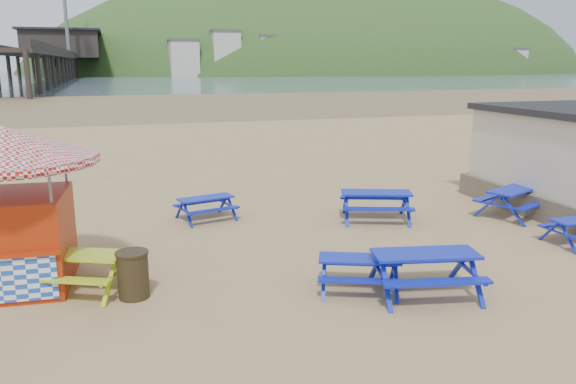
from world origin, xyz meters
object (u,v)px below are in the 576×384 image
object	(u,v)px
picnic_table_blue_b	(376,206)
litter_bin	(133,274)
ice_cream_kiosk	(7,188)
picnic_table_blue_a	(206,208)
picnic_table_yellow	(79,272)

from	to	relation	value
picnic_table_blue_b	litter_bin	size ratio (longest dim) A/B	2.59
picnic_table_blue_b	ice_cream_kiosk	world-z (taller)	ice_cream_kiosk
picnic_table_blue_a	ice_cream_kiosk	world-z (taller)	ice_cream_kiosk
picnic_table_blue_a	litter_bin	bearing A→B (deg)	-127.75
picnic_table_blue_b	picnic_table_yellow	bearing A→B (deg)	-140.07
ice_cream_kiosk	litter_bin	distance (m)	3.06
picnic_table_yellow	litter_bin	distance (m)	1.23
picnic_table_yellow	litter_bin	bearing A→B (deg)	-9.33
picnic_table_blue_a	picnic_table_blue_b	bearing A→B (deg)	-32.00
picnic_table_yellow	litter_bin	size ratio (longest dim) A/B	2.48
picnic_table_blue_a	ice_cream_kiosk	bearing A→B (deg)	-153.70
picnic_table_blue_b	picnic_table_yellow	world-z (taller)	picnic_table_blue_b
ice_cream_kiosk	picnic_table_blue_a	bearing A→B (deg)	44.58
ice_cream_kiosk	litter_bin	bearing A→B (deg)	-25.91
picnic_table_blue_a	picnic_table_yellow	bearing A→B (deg)	-140.35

